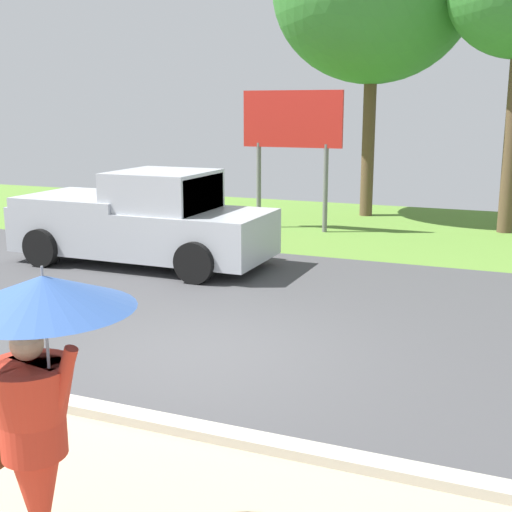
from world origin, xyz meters
The scene contains 4 objects.
ground_plane centered at (0.00, 2.95, -0.05)m, with size 40.00×22.00×0.20m.
monk_pedestrian centered at (0.92, -4.03, 1.17)m, with size 1.17×1.17×2.13m.
pickup_truck centered at (-3.26, 4.08, 0.87)m, with size 5.20×2.28×1.88m.
roadside_billboard centered at (-1.77, 8.79, 2.55)m, with size 2.60×0.12×3.50m.
Camera 1 is at (3.82, -7.28, 3.11)m, focal length 46.88 mm.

